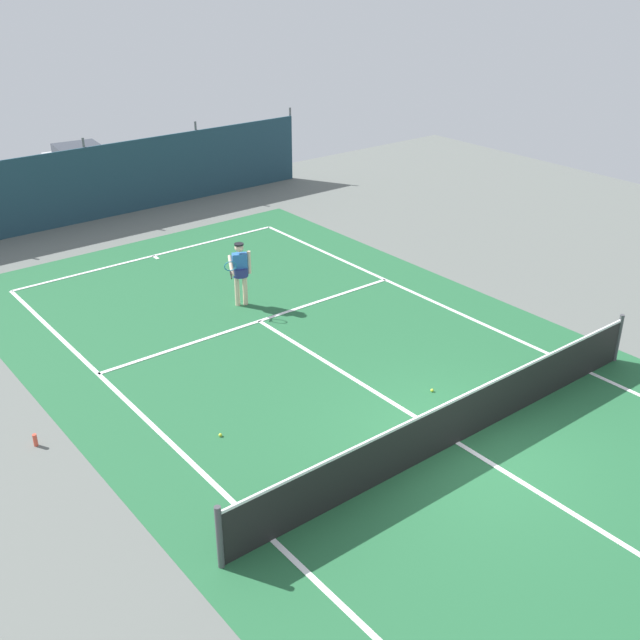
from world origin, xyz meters
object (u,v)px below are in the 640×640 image
Objects in this scene: tennis_net at (459,419)px; tennis_ball_midcourt at (432,390)px; tennis_player at (240,270)px; tennis_ball_near_player at (220,435)px; parked_car at (82,169)px; water_bottle at (35,440)px.

tennis_ball_midcourt is (0.93, 1.53, -0.48)m from tennis_net.
tennis_player is at bearing 88.61° from tennis_net.
tennis_player is 24.85× the size of tennis_ball_near_player.
parked_car reaches higher than tennis_net.
parked_car reaches higher than tennis_ball_midcourt.
water_bottle is at bearing 142.42° from tennis_net.
tennis_net is 7.47m from tennis_player.
tennis_net is 153.33× the size of tennis_ball_midcourt.
tennis_net reaches higher than tennis_ball_midcourt.
tennis_ball_near_player is at bearing 139.16° from tennis_net.
tennis_ball_midcourt is 7.66m from water_bottle.
tennis_ball_midcourt is at bearing -84.03° from parked_car.
tennis_player is at bearing 24.11° from water_bottle.
tennis_ball_near_player is (-3.46, -4.62, -0.93)m from tennis_player.
tennis_player reaches higher than tennis_net.
water_bottle is (-7.12, -14.71, -0.72)m from parked_car.
tennis_net is 6.17× the size of tennis_player.
water_bottle is (-6.99, 3.13, 0.09)m from tennis_ball_midcourt.
tennis_ball_near_player is 1.00× the size of tennis_ball_midcourt.
water_bottle reaches higher than tennis_ball_midcourt.
parked_car is (0.13, 17.84, 0.81)m from tennis_ball_midcourt.
tennis_ball_midcourt is 0.28× the size of water_bottle.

